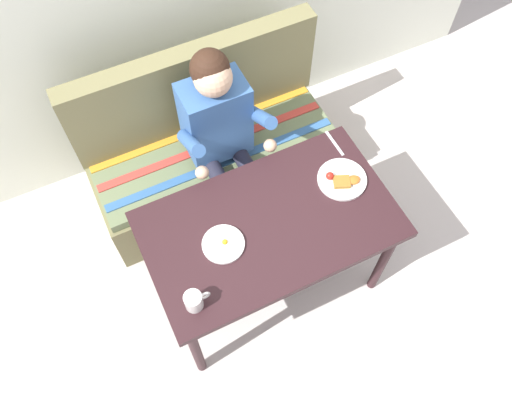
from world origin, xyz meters
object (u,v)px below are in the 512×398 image
plate_eggs (223,244)px  coffee_mug (194,301)px  table (269,231)px  couch (212,153)px  plate_breakfast (342,179)px  fork (335,143)px  person (221,131)px

plate_eggs → coffee_mug: 0.31m
table → couch: 0.83m
coffee_mug → plate_eggs: bearing=42.5°
table → plate_breakfast: 0.44m
table → plate_breakfast: plate_breakfast is taller
couch → coffee_mug: 1.18m
couch → plate_breakfast: bearing=-59.2°
table → fork: size_ratio=7.06×
person → fork: size_ratio=7.13×
plate_eggs → couch: bearing=72.5°
couch → plate_eggs: bearing=-107.5°
person → coffee_mug: size_ratio=10.27×
couch → table: bearing=-90.0°
coffee_mug → person: bearing=59.1°
person → couch: bearing=94.0°
coffee_mug → couch: bearing=64.4°
plate_breakfast → coffee_mug: coffee_mug is taller
couch → coffee_mug: bearing=-115.6°
coffee_mug → fork: bearing=26.3°
fork → coffee_mug: bearing=-154.6°
couch → plate_eggs: 0.91m
table → person: person is taller
plate_breakfast → coffee_mug: 0.94m
couch → person: 0.45m
plate_breakfast → coffee_mug: (-0.89, -0.27, 0.04)m
couch → fork: bearing=-44.5°
table → fork: fork is taller
table → person: bearing=88.8°
person → coffee_mug: (-0.48, -0.81, 0.04)m
couch → coffee_mug: size_ratio=12.20×
couch → person: person is taller
plate_breakfast → fork: plate_breakfast is taller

